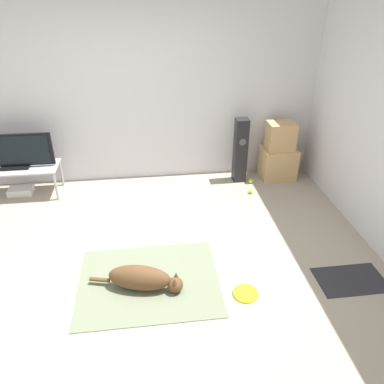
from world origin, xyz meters
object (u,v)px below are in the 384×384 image
game_console (21,191)px  tennis_ball_loose_on_carpet (251,181)px  dog (143,278)px  cardboard_box_lower (278,163)px  cardboard_box_upper (281,136)px  tv_stand (17,170)px  tv (12,152)px  tennis_ball_near_speaker (251,191)px  frisbee (246,293)px  tennis_ball_by_boxes (239,177)px  floor_speaker (240,151)px

game_console → tennis_ball_loose_on_carpet: bearing=-1.9°
dog → game_console: size_ratio=2.75×
tennis_ball_loose_on_carpet → cardboard_box_lower: bearing=16.9°
cardboard_box_upper → game_console: (-3.76, -0.02, -0.63)m
cardboard_box_upper → tv_stand: (-3.74, -0.05, -0.30)m
tv → tennis_ball_near_speaker: size_ratio=16.09×
cardboard_box_lower → frisbee: bearing=-114.9°
cardboard_box_upper → tv_stand: 3.75m
frisbee → game_console: bearing=139.1°
tennis_ball_by_boxes → game_console: game_console is taller
frisbee → tv: size_ratio=0.23×
dog → cardboard_box_upper: 3.02m
cardboard_box_upper → cardboard_box_lower: bearing=8.0°
floor_speaker → game_console: size_ratio=2.88×
dog → tennis_ball_near_speaker: 2.31m
dog → tennis_ball_near_speaker: size_ratio=13.91×
frisbee → floor_speaker: bearing=78.3°
dog → frisbee: (0.98, -0.20, -0.12)m
tennis_ball_near_speaker → game_console: game_console is taller
dog → cardboard_box_lower: 2.98m
cardboard_box_lower → tennis_ball_loose_on_carpet: 0.51m
cardboard_box_lower → tennis_ball_near_speaker: size_ratio=7.60×
tv_stand → tennis_ball_by_boxes: tv_stand is taller
dog → cardboard_box_lower: size_ratio=1.83×
tv_stand → tennis_ball_near_speaker: 3.26m
tennis_ball_loose_on_carpet → dog: bearing=-129.0°
floor_speaker → tv: floor_speaker is taller
dog → tennis_ball_loose_on_carpet: dog is taller
cardboard_box_upper → tv: (-3.74, -0.05, -0.02)m
cardboard_box_upper → tv: 3.74m
cardboard_box_lower → cardboard_box_upper: cardboard_box_upper is taller
tennis_ball_loose_on_carpet → floor_speaker: bearing=139.5°
tennis_ball_loose_on_carpet → frisbee: bearing=-106.2°
dog → tennis_ball_loose_on_carpet: (1.63, 2.01, -0.10)m
cardboard_box_upper → tennis_ball_loose_on_carpet: 0.79m
floor_speaker → tennis_ball_by_boxes: size_ratio=14.58×
dog → cardboard_box_upper: (2.06, 2.14, 0.54)m
frisbee → tv: (-2.66, 2.29, 0.65)m
tv_stand → tennis_ball_near_speaker: tv_stand is taller
floor_speaker → dog: bearing=-124.5°
tv → tennis_ball_near_speaker: tv is taller
tennis_ball_loose_on_carpet → tv_stand: bearing=178.6°
tennis_ball_near_speaker → tennis_ball_loose_on_carpet: 0.31m
tennis_ball_near_speaker → tennis_ball_loose_on_carpet: bearing=75.2°
frisbee → tennis_ball_by_boxes: bearing=78.0°
cardboard_box_upper → floor_speaker: 0.62m
cardboard_box_upper → tennis_ball_loose_on_carpet: size_ratio=6.11×
tv → tennis_ball_loose_on_carpet: (3.30, -0.08, -0.63)m
frisbee → cardboard_box_lower: (1.09, 2.35, 0.22)m
tv_stand → tennis_ball_loose_on_carpet: 3.32m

